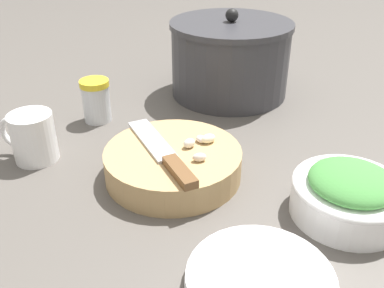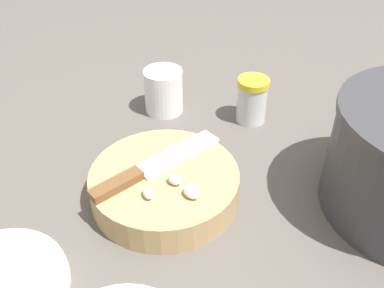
{
  "view_description": "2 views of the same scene",
  "coord_description": "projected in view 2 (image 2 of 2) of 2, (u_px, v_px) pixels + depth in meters",
  "views": [
    {
      "loc": [
        0.5,
        -0.41,
        0.4
      ],
      "look_at": [
        0.03,
        -0.01,
        0.04
      ],
      "focal_mm": 40.0,
      "sensor_mm": 36.0,
      "label": 1
    },
    {
      "loc": [
        0.41,
        0.24,
        0.46
      ],
      "look_at": [
        -0.01,
        -0.03,
        0.08
      ],
      "focal_mm": 40.0,
      "sensor_mm": 36.0,
      "label": 2
    }
  ],
  "objects": [
    {
      "name": "chef_knife",
      "position": [
        150.0,
        168.0,
        0.63
      ],
      "size": [
        0.22,
        0.09,
        0.01
      ],
      "rotation": [
        0.0,
        0.0,
        1.3
      ],
      "color": "brown",
      "rests_on": "cutting_board"
    },
    {
      "name": "garlic_cloves",
      "position": [
        177.0,
        188.0,
        0.59
      ],
      "size": [
        0.06,
        0.08,
        0.02
      ],
      "color": "silver",
      "rests_on": "cutting_board"
    },
    {
      "name": "coffee_mug",
      "position": [
        164.0,
        90.0,
        0.82
      ],
      "size": [
        0.1,
        0.08,
        0.09
      ],
      "color": "white",
      "rests_on": "ground_plane"
    },
    {
      "name": "cutting_board",
      "position": [
        165.0,
        185.0,
        0.64
      ],
      "size": [
        0.22,
        0.22,
        0.05
      ],
      "color": "tan",
      "rests_on": "ground_plane"
    },
    {
      "name": "spice_jar",
      "position": [
        252.0,
        100.0,
        0.79
      ],
      "size": [
        0.06,
        0.06,
        0.09
      ],
      "color": "silver",
      "rests_on": "ground_plane"
    },
    {
      "name": "ground_plane",
      "position": [
        207.0,
        196.0,
        0.65
      ],
      "size": [
        5.0,
        5.0,
        0.0
      ],
      "primitive_type": "plane",
      "color": "#56514C"
    }
  ]
}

